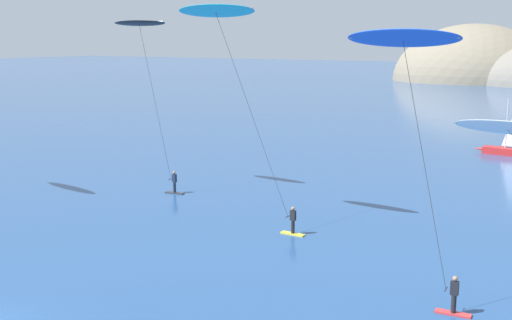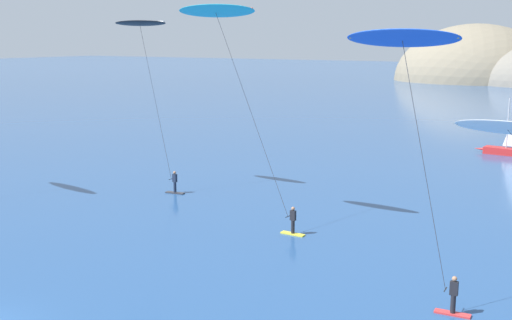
{
  "view_description": "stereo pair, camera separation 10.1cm",
  "coord_description": "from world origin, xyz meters",
  "views": [
    {
      "loc": [
        22.28,
        -14.45,
        11.54
      ],
      "look_at": [
        3.26,
        16.84,
        4.57
      ],
      "focal_mm": 45.0,
      "sensor_mm": 36.0,
      "label": 1
    },
    {
      "loc": [
        22.36,
        -14.4,
        11.54
      ],
      "look_at": [
        3.26,
        16.84,
        4.57
      ],
      "focal_mm": 45.0,
      "sensor_mm": 36.0,
      "label": 2
    }
  ],
  "objects": [
    {
      "name": "kitesurfer_blue",
      "position": [
        13.81,
        11.54,
        10.46
      ],
      "size": [
        5.81,
        1.42,
        12.0
      ],
      "color": "red",
      "rests_on": "ground"
    },
    {
      "name": "sailboat_near",
      "position": [
        10.71,
        52.85,
        0.64
      ],
      "size": [
        5.94,
        1.78,
        5.7
      ],
      "color": "#B22323",
      "rests_on": "ground"
    },
    {
      "name": "kitesurfer_cyan",
      "position": [
        -0.2,
        18.37,
        12.35
      ],
      "size": [
        9.24,
        1.83,
        13.63
      ],
      "color": "yellow",
      "rests_on": "ground"
    },
    {
      "name": "kitesurfer_black",
      "position": [
        -10.28,
        22.77,
        11.52
      ],
      "size": [
        6.45,
        1.49,
        12.92
      ],
      "color": "#2D2D33",
      "rests_on": "ground"
    }
  ]
}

